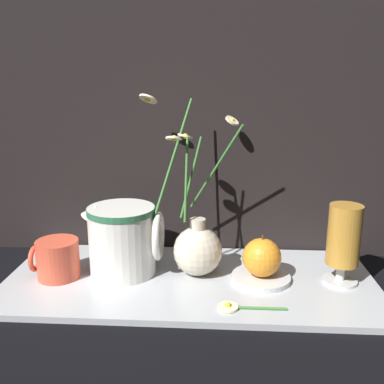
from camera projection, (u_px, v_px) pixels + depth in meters
name	position (u px, v px, depth m)	size (l,w,h in m)	color
ground_plane	(190.00, 283.00, 0.85)	(6.00, 6.00, 0.00)	black
shelf	(190.00, 281.00, 0.85)	(0.73, 0.32, 0.01)	#B2B7BC
backdrop_wall	(195.00, 1.00, 0.88)	(1.23, 0.02, 1.10)	black
vase_with_flowers	(197.00, 246.00, 0.85)	(0.22, 0.17, 0.35)	beige
yellow_mug	(57.00, 259.00, 0.84)	(0.09, 0.08, 0.08)	#DB5138
ceramic_pitcher	(123.00, 237.00, 0.86)	(0.16, 0.14, 0.15)	white
tea_glass	(343.00, 237.00, 0.81)	(0.07, 0.07, 0.16)	silver
saucer_plate	(261.00, 277.00, 0.84)	(0.12, 0.12, 0.01)	silver
orange_fruit	(262.00, 257.00, 0.83)	(0.08, 0.08, 0.08)	orange
loose_daisy	(236.00, 307.00, 0.73)	(0.12, 0.04, 0.01)	#3D7A33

